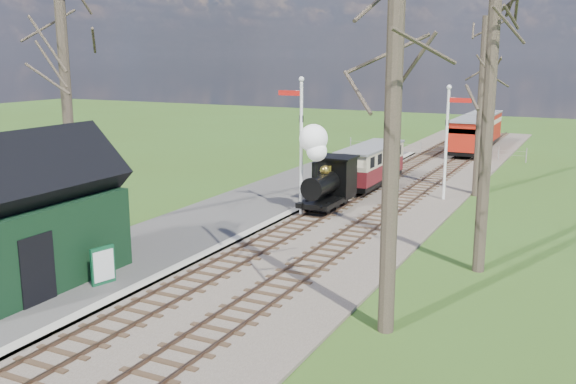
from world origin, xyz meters
The scene contains 19 objects.
ground centered at (0.00, 0.00, 0.00)m, with size 140.00×140.00×0.00m, color #365219.
distant_hills centered at (1.40, 64.38, -16.21)m, with size 114.40×48.00×22.02m.
ballast_bed centered at (1.30, 22.00, 0.05)m, with size 8.00×60.00×0.10m, color brown.
track_near centered at (0.00, 22.00, 0.10)m, with size 1.60×60.00×0.15m.
track_far centered at (2.60, 22.00, 0.10)m, with size 1.60×60.00×0.15m.
platform centered at (-3.50, 14.00, 0.10)m, with size 5.00×44.00×0.20m, color #474442.
coping_strip centered at (-1.20, 14.00, 0.10)m, with size 0.40×44.00×0.21m, color #B2AD9E.
station_shed centered at (-4.30, 4.00, 2.27)m, with size 3.25×6.30×4.78m.
semaphore_near centered at (-0.77, 16.00, 3.62)m, with size 1.22×0.24×6.22m.
semaphore_far centered at (4.37, 22.00, 3.35)m, with size 1.22×0.24×5.72m.
bare_trees centered at (1.33, 10.10, 5.21)m, with size 15.51×22.39×12.00m.
fence_line centered at (0.30, 36.00, 0.55)m, with size 12.60×0.08×1.00m.
locomotive centered at (-0.01, 17.25, 1.87)m, with size 1.60×3.73×4.00m.
coach centered at (0.00, 23.31, 1.37)m, with size 1.87×6.40×1.96m.
red_carriage_a centered at (2.60, 36.88, 1.51)m, with size 2.08×5.15×2.19m.
red_carriage_b centered at (2.60, 42.38, 1.51)m, with size 2.08×5.15×2.19m.
sign_board centered at (-2.25, 5.02, 0.79)m, with size 0.30×0.80×1.19m.
bench centered at (-3.40, 3.35, 0.62)m, with size 0.52×1.59×0.90m.
person centered at (-3.10, 6.45, 0.94)m, with size 0.54×0.35×1.48m, color #1B1E31.
Camera 1 is at (11.22, -9.27, 7.14)m, focal length 40.00 mm.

